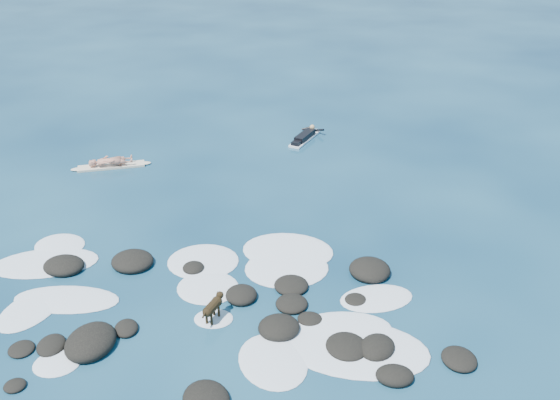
{
  "coord_description": "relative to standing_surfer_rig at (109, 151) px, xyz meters",
  "views": [
    {
      "loc": [
        2.85,
        -15.37,
        10.87
      ],
      "look_at": [
        1.81,
        4.0,
        0.9
      ],
      "focal_mm": 40.0,
      "sensor_mm": 36.0,
      "label": 1
    }
  ],
  "objects": [
    {
      "name": "breaking_foam",
      "position": [
        5.97,
        -8.65,
        -0.74
      ],
      "size": [
        13.54,
        7.99,
        0.12
      ],
      "color": "white",
      "rests_on": "ground"
    },
    {
      "name": "ground",
      "position": [
        5.61,
        -8.41,
        -0.75
      ],
      "size": [
        160.0,
        160.0,
        0.0
      ],
      "primitive_type": "plane",
      "color": "#0A2642",
      "rests_on": "ground"
    },
    {
      "name": "reef_rocks",
      "position": [
        6.16,
        -9.77,
        -0.64
      ],
      "size": [
        12.84,
        7.41,
        0.57
      ],
      "color": "black",
      "rests_on": "ground"
    },
    {
      "name": "paddling_surfer_rig",
      "position": [
        8.17,
        3.61,
        -0.59
      ],
      "size": [
        1.66,
        2.6,
        0.46
      ],
      "rotation": [
        0.0,
        0.0,
        1.16
      ],
      "color": "white",
      "rests_on": "ground"
    },
    {
      "name": "standing_surfer_rig",
      "position": [
        0.0,
        0.0,
        0.0
      ],
      "size": [
        3.28,
        1.32,
        1.9
      ],
      "rotation": [
        0.0,
        0.0,
        0.28
      ],
      "color": "beige",
      "rests_on": "ground"
    },
    {
      "name": "dog",
      "position": [
        5.89,
        -10.04,
        -0.26
      ],
      "size": [
        0.56,
        1.11,
        0.74
      ],
      "rotation": [
        0.0,
        0.0,
        1.2
      ],
      "color": "black",
      "rests_on": "ground"
    }
  ]
}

